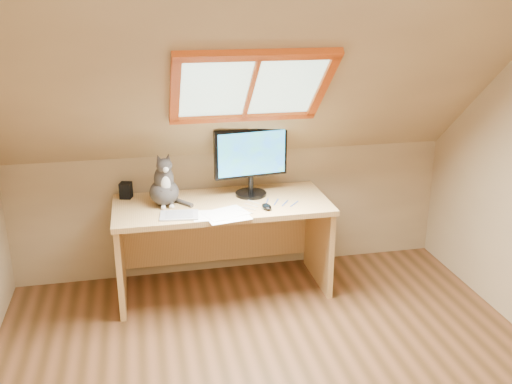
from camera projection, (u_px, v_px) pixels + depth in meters
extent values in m
cube|color=tan|center=(234.00, 211.00, 4.66)|extent=(3.50, 0.02, 1.00)
cube|color=tan|center=(253.00, 76.00, 3.54)|extent=(3.50, 1.56, 1.41)
cube|color=#B2E0CC|center=(250.00, 86.00, 3.64)|extent=(0.90, 0.53, 0.48)
cube|color=#D05313|center=(250.00, 86.00, 3.64)|extent=(1.02, 0.64, 0.59)
cube|color=tan|center=(222.00, 205.00, 4.22)|extent=(1.59, 0.69, 0.04)
cube|color=tan|center=(120.00, 259.00, 4.19)|extent=(0.04, 0.62, 0.68)
cube|color=tan|center=(319.00, 241.00, 4.49)|extent=(0.04, 0.62, 0.68)
cube|color=tan|center=(217.00, 233.00, 4.63)|extent=(1.49, 0.03, 0.48)
cylinder|color=black|center=(251.00, 194.00, 4.36)|extent=(0.24, 0.24, 0.02)
cylinder|color=black|center=(251.00, 184.00, 4.34)|extent=(0.04, 0.04, 0.13)
cube|color=black|center=(251.00, 153.00, 4.26)|extent=(0.56, 0.11, 0.37)
cube|color=#133CC2|center=(252.00, 154.00, 4.23)|extent=(0.52, 0.07, 0.32)
ellipsoid|color=#484340|center=(164.00, 192.00, 4.15)|extent=(0.25, 0.29, 0.19)
ellipsoid|color=#484340|center=(164.00, 179.00, 4.10)|extent=(0.16, 0.16, 0.20)
ellipsoid|color=silver|center=(166.00, 184.00, 4.05)|extent=(0.07, 0.05, 0.12)
ellipsoid|color=#484340|center=(164.00, 165.00, 4.02)|extent=(0.13, 0.11, 0.10)
sphere|color=silver|center=(166.00, 170.00, 3.99)|extent=(0.04, 0.04, 0.04)
cone|color=#484340|center=(158.00, 158.00, 4.01)|extent=(0.06, 0.06, 0.07)
cone|color=#484340|center=(168.00, 157.00, 4.04)|extent=(0.06, 0.06, 0.07)
cube|color=black|center=(126.00, 190.00, 4.29)|extent=(0.10, 0.10, 0.12)
cube|color=#B2B2B7|center=(179.00, 215.00, 3.96)|extent=(0.28, 0.22, 0.01)
ellipsoid|color=black|center=(267.00, 207.00, 4.08)|extent=(0.08, 0.12, 0.03)
cube|color=white|center=(221.00, 216.00, 3.96)|extent=(0.33, 0.27, 0.00)
cube|color=white|center=(221.00, 215.00, 3.96)|extent=(0.32, 0.24, 0.00)
cube|color=white|center=(221.00, 215.00, 3.96)|extent=(0.35, 0.30, 0.00)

